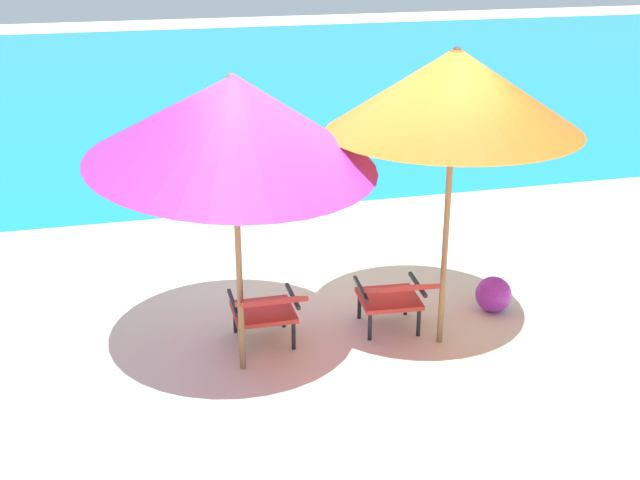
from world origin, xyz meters
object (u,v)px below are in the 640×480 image
object	(u,v)px
beach_ball	(493,294)
swim_buoy	(200,119)
lounge_chair_right	(394,294)
lounge_chair_left	(267,308)
beach_umbrella_left	(233,120)
beach_umbrella_right	(455,90)

from	to	relation	value
beach_ball	swim_buoy	bearing A→B (deg)	102.42
swim_buoy	lounge_chair_right	world-z (taller)	lounge_chair_right
lounge_chair_right	beach_ball	distance (m)	1.12
beach_ball	lounge_chair_left	bearing A→B (deg)	-174.82
lounge_chair_right	beach_umbrella_left	distance (m)	2.18
swim_buoy	beach_umbrella_left	world-z (taller)	beach_umbrella_left
lounge_chair_left	lounge_chair_right	size ratio (longest dim) A/B	0.96
swim_buoy	lounge_chair_left	distance (m)	8.25
lounge_chair_right	beach_ball	xyz separation A→B (m)	(1.07, 0.23, -0.23)
swim_buoy	lounge_chair_left	world-z (taller)	lounge_chair_left
beach_umbrella_left	beach_umbrella_right	xyz separation A→B (m)	(1.74, 0.01, 0.13)
beach_umbrella_left	beach_ball	world-z (taller)	beach_umbrella_left
swim_buoy	lounge_chair_left	bearing A→B (deg)	-92.94
lounge_chair_left	beach_umbrella_left	size ratio (longest dim) A/B	0.29
swim_buoy	beach_umbrella_left	size ratio (longest dim) A/B	0.53
beach_umbrella_left	swim_buoy	bearing A→B (deg)	85.42
lounge_chair_right	beach_umbrella_right	distance (m)	1.85
swim_buoy	beach_umbrella_left	bearing A→B (deg)	-94.58
lounge_chair_right	beach_umbrella_left	bearing A→B (deg)	-171.24
swim_buoy	beach_umbrella_left	xyz separation A→B (m)	(-0.68, -8.48, 1.98)
beach_umbrella_right	beach_umbrella_left	bearing A→B (deg)	-179.70
lounge_chair_right	beach_ball	size ratio (longest dim) A/B	2.70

